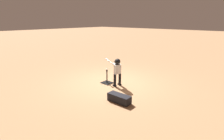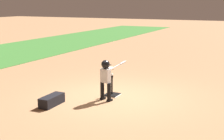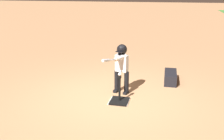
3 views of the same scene
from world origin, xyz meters
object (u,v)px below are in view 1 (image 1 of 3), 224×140
(batter_child, at_px, (117,69))
(baseball, at_px, (107,69))
(batting_tee, at_px, (107,82))
(equipment_bag, at_px, (119,98))

(batter_child, xyz_separation_m, baseball, (0.52, 0.07, -0.11))
(batting_tee, xyz_separation_m, batter_child, (-0.52, -0.07, 0.69))
(batter_child, distance_m, equipment_bag, 1.70)
(batter_child, distance_m, baseball, 0.54)
(batter_child, relative_size, baseball, 16.27)
(batting_tee, distance_m, baseball, 0.58)
(baseball, distance_m, equipment_bag, 2.00)
(baseball, bearing_deg, batter_child, -171.97)
(batting_tee, relative_size, equipment_bag, 0.74)
(equipment_bag, bearing_deg, batting_tee, -35.48)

